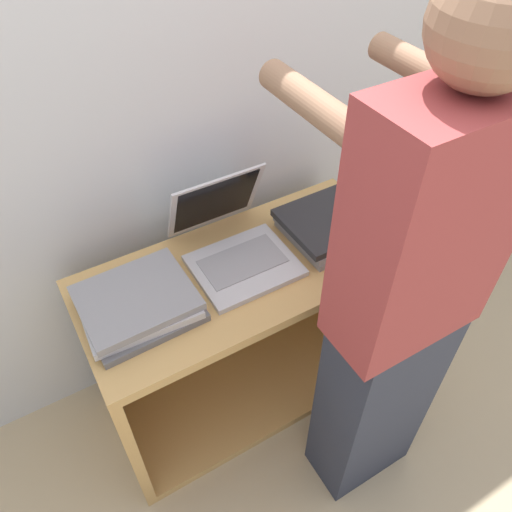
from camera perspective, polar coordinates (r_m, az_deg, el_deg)
ground_plane at (r=2.13m, az=2.58°, el=-19.53°), size 12.00×12.00×0.00m
wall_back at (r=1.64m, az=-8.17°, el=18.37°), size 8.00×0.05×2.40m
cart at (r=1.96m, az=-2.11°, el=-7.56°), size 1.11×0.51×0.73m
laptop_open at (r=1.65m, az=-2.47°, el=1.36°), size 0.33×0.39×0.27m
laptop_stack_left at (r=1.54m, az=-13.33°, el=-5.32°), size 0.34×0.30×0.08m
laptop_stack_right at (r=1.77m, az=8.79°, el=3.69°), size 0.35×0.28×0.08m
person at (r=1.39m, az=16.11°, el=-6.09°), size 0.40×0.53×1.73m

